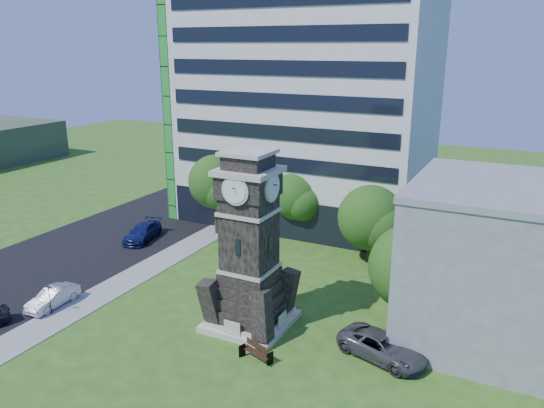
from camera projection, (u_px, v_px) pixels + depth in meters
The scene contains 15 objects.
ground at pixel (198, 326), 36.49m from camera, with size 160.00×160.00×0.00m, color #2D5B1A.
sidewalk at pixel (139, 274), 44.86m from camera, with size 3.00×70.00×0.06m, color gray.
street at pixel (66, 257), 48.53m from camera, with size 14.00×80.00×0.02m, color black.
clock_tower at pixel (250, 253), 35.39m from camera, with size 5.40×5.40×12.22m.
office_tall at pixel (307, 89), 55.90m from camera, with size 26.20×15.11×28.60m.
office_low at pixel (532, 268), 33.23m from camera, with size 15.20×12.20×10.40m.
car_street_mid at pixel (53, 297), 39.16m from camera, with size 1.48×4.24×1.40m, color #B1B4B9.
car_street_north at pixel (143, 232), 52.61m from camera, with size 2.19×5.39×1.57m, color #12184F.
car_east_lot at pixel (383, 347), 32.60m from camera, with size 2.62×5.68×1.58m, color #4B4B50.
park_bench at pixel (256, 352), 32.49m from camera, with size 2.06×0.55×1.06m.
street_sign at pixel (49, 296), 37.78m from camera, with size 0.55×0.05×2.27m.
tree_nw at pixel (216, 184), 53.07m from camera, with size 5.97×5.42×8.21m.
tree_nc at pixel (297, 197), 52.46m from camera, with size 5.47×4.97×6.88m.
tree_ne at pixel (371, 220), 46.45m from camera, with size 6.35×5.77×6.99m.
tree_east at pixel (413, 270), 35.00m from camera, with size 6.38×5.80×7.43m.
Camera 1 is at (19.19, -26.76, 18.56)m, focal length 35.00 mm.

